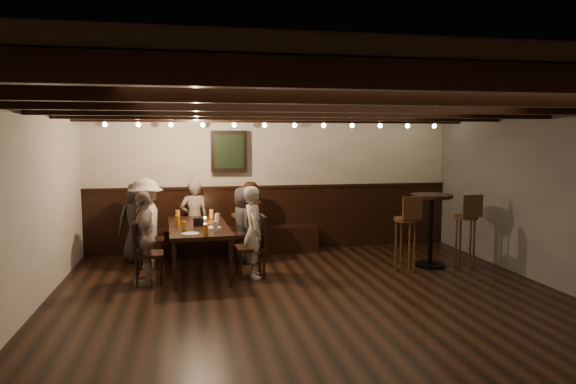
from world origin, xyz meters
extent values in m
plane|color=black|center=(0.00, 0.00, 0.00)|extent=(7.00, 7.00, 0.00)
plane|color=black|center=(0.00, 0.00, 2.40)|extent=(7.00, 7.00, 0.00)
plane|color=beige|center=(0.00, 3.50, 1.20)|extent=(6.50, 0.00, 6.50)
plane|color=beige|center=(-3.25, 0.00, 1.20)|extent=(0.00, 7.00, 7.00)
cube|color=black|center=(0.00, 3.46, 0.55)|extent=(6.50, 0.08, 1.10)
cube|color=black|center=(-0.80, 3.20, 0.23)|extent=(3.00, 0.45, 0.45)
cube|color=black|center=(-0.80, 3.40, 1.75)|extent=(0.62, 0.12, 0.72)
cube|color=black|center=(-0.80, 3.33, 1.75)|extent=(0.50, 0.02, 0.58)
cube|color=black|center=(0.00, -2.90, 2.31)|extent=(6.50, 0.10, 0.16)
cube|color=black|center=(0.00, -1.74, 2.31)|extent=(6.50, 0.10, 0.16)
cube|color=black|center=(0.00, -0.58, 2.31)|extent=(6.50, 0.10, 0.16)
cube|color=black|center=(0.00, 0.58, 2.31)|extent=(6.50, 0.10, 0.16)
cube|color=black|center=(0.00, 1.74, 2.31)|extent=(6.50, 0.10, 0.16)
cube|color=black|center=(0.00, 2.90, 2.31)|extent=(6.50, 0.10, 0.16)
sphere|color=#FFE099|center=(-2.75, 2.88, 2.19)|extent=(0.07, 0.07, 0.07)
sphere|color=#FFE099|center=(-1.38, 2.88, 2.19)|extent=(0.07, 0.07, 0.07)
sphere|color=#FFE099|center=(0.00, 2.88, 2.19)|extent=(0.07, 0.07, 0.07)
sphere|color=#FFE099|center=(1.38, 2.88, 2.19)|extent=(0.07, 0.07, 0.07)
sphere|color=#FFE099|center=(2.75, 2.88, 2.19)|extent=(0.07, 0.07, 0.07)
cube|color=black|center=(-1.36, 2.05, 0.67)|extent=(0.93, 1.91, 0.06)
cylinder|color=black|center=(-1.69, 1.15, 0.32)|extent=(0.06, 0.06, 0.65)
cylinder|color=black|center=(-1.77, 2.91, 0.32)|extent=(0.06, 0.06, 0.65)
cylinder|color=black|center=(-0.96, 1.19, 0.32)|extent=(0.06, 0.06, 0.65)
cylinder|color=black|center=(-1.04, 2.95, 0.32)|extent=(0.06, 0.06, 0.65)
cube|color=black|center=(-2.08, 2.47, 0.42)|extent=(0.43, 0.43, 0.05)
cube|color=black|center=(-2.27, 2.46, 0.67)|extent=(0.06, 0.41, 0.45)
cube|color=black|center=(-2.04, 1.57, 0.40)|extent=(0.41, 0.41, 0.05)
cube|color=black|center=(-2.22, 1.56, 0.64)|extent=(0.05, 0.39, 0.43)
cube|color=black|center=(-0.69, 2.53, 0.45)|extent=(0.46, 0.46, 0.05)
cube|color=black|center=(-0.49, 2.54, 0.72)|extent=(0.06, 0.44, 0.48)
cube|color=black|center=(-0.64, 1.63, 0.42)|extent=(0.42, 0.42, 0.05)
cube|color=black|center=(-0.46, 1.64, 0.67)|extent=(0.06, 0.41, 0.44)
imported|color=#29282B|center=(-2.30, 2.91, 0.64)|extent=(0.65, 0.44, 1.29)
imported|color=gray|center=(-1.41, 3.10, 0.64)|extent=(0.48, 0.33, 1.29)
imported|color=#562C1D|center=(-0.51, 2.99, 0.63)|extent=(0.63, 0.50, 1.26)
imported|color=#B2A796|center=(-2.13, 2.47, 0.69)|extent=(0.55, 0.91, 1.38)
imported|color=gray|center=(-2.09, 1.57, 0.64)|extent=(0.35, 0.76, 1.28)
imported|color=#262628|center=(-0.64, 2.54, 0.61)|extent=(0.41, 0.61, 1.22)
imported|color=#B3AD97|center=(-0.59, 1.64, 0.65)|extent=(0.33, 0.49, 1.30)
cylinder|color=#BF7219|center=(-1.68, 2.74, 0.77)|extent=(0.07, 0.07, 0.14)
cylinder|color=#BF7219|center=(-1.14, 2.71, 0.77)|extent=(0.07, 0.07, 0.14)
cylinder|color=#BF7219|center=(-1.67, 2.14, 0.77)|extent=(0.07, 0.07, 0.14)
cylinder|color=silver|center=(-1.07, 2.26, 0.77)|extent=(0.07, 0.07, 0.14)
cylinder|color=#BF7219|center=(-1.56, 1.59, 0.77)|extent=(0.07, 0.07, 0.14)
cylinder|color=silver|center=(-1.14, 1.51, 0.77)|extent=(0.07, 0.07, 0.14)
cylinder|color=#BF7219|center=(-1.28, 1.25, 0.77)|extent=(0.07, 0.07, 0.14)
cylinder|color=white|center=(-1.48, 1.34, 0.71)|extent=(0.24, 0.24, 0.01)
cylinder|color=white|center=(-1.17, 1.76, 0.71)|extent=(0.24, 0.24, 0.01)
cube|color=black|center=(-1.36, 2.00, 0.76)|extent=(0.15, 0.10, 0.12)
cylinder|color=beige|center=(-1.26, 2.36, 0.73)|extent=(0.05, 0.05, 0.05)
cylinder|color=black|center=(2.16, 1.72, 0.02)|extent=(0.46, 0.46, 0.04)
cylinder|color=black|center=(2.16, 1.72, 0.55)|extent=(0.07, 0.07, 1.06)
cylinder|color=black|center=(2.16, 1.72, 1.10)|extent=(0.63, 0.63, 0.05)
cylinder|color=#372211|center=(1.66, 1.52, 0.78)|extent=(0.36, 0.36, 0.05)
cube|color=#372211|center=(1.68, 1.35, 0.97)|extent=(0.32, 0.07, 0.34)
cylinder|color=#372211|center=(2.66, 1.57, 0.78)|extent=(0.36, 0.36, 0.05)
cube|color=#372211|center=(2.67, 1.40, 0.97)|extent=(0.32, 0.04, 0.34)
camera|label=1|loc=(-1.47, -5.51, 1.98)|focal=32.00mm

